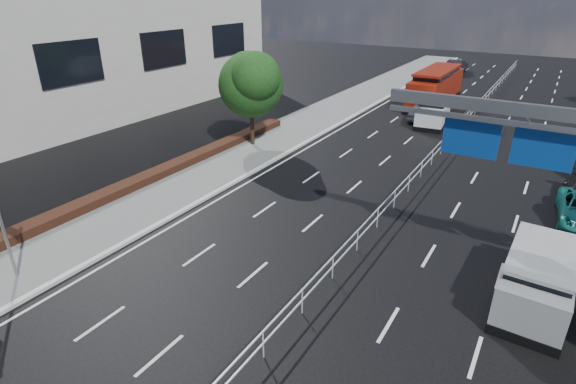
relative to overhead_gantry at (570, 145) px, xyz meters
The scene contains 12 objects.
sidewalk_near 21.55m from the overhead_gantry, 151.14° to the right, with size 5.00×140.00×0.14m, color slate.
kerb_near 19.48m from the overhead_gantry, 147.44° to the right, with size 0.25×140.00×0.15m, color silver.
median_fence 15.04m from the overhead_gantry, 118.43° to the left, with size 0.05×85.00×1.02m.
hedge_near 21.32m from the overhead_gantry, 165.85° to the right, with size 1.00×36.00×0.44m, color black.
overhead_gantry is the anchor object (origin of this frame).
near_building 37.59m from the overhead_gantry, 167.79° to the left, with size 12.00×38.00×10.00m, color beige.
near_tree_back 20.31m from the overhead_gantry, 157.03° to the left, with size 4.84×4.51×6.69m.
white_minivan 22.53m from the overhead_gantry, 114.63° to the left, with size 2.65×5.17×2.16m.
red_bus 29.88m from the overhead_gantry, 111.79° to the left, with size 2.68×11.20×3.35m.
near_car_silver 24.06m from the overhead_gantry, 116.55° to the left, with size 1.58×3.92×1.34m, color #ADAEB4.
near_car_dark 48.42m from the overhead_gantry, 105.77° to the left, with size 1.82×5.22×1.72m, color black.
silver_minivan 4.72m from the overhead_gantry, 86.56° to the right, with size 2.37×5.23×2.14m.
Camera 1 is at (6.06, -6.96, 10.40)m, focal length 28.00 mm.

